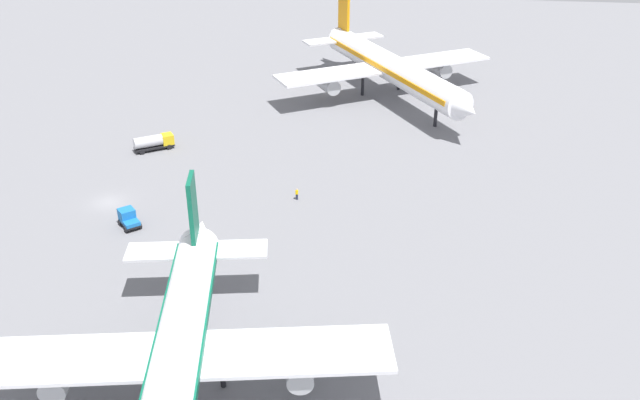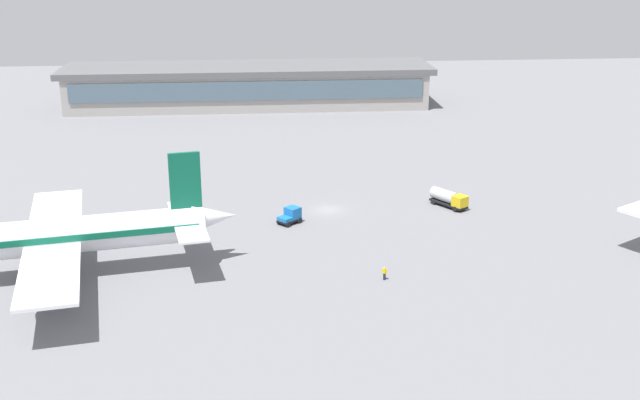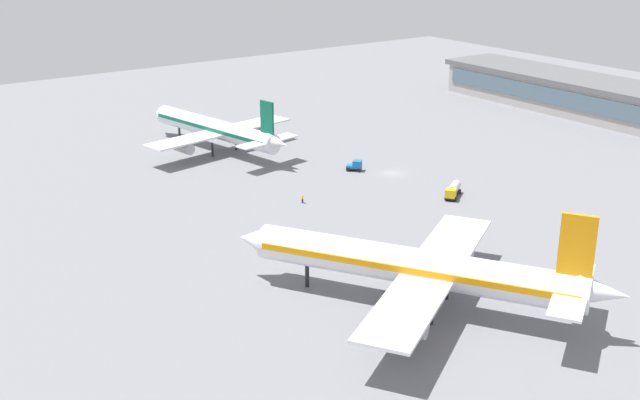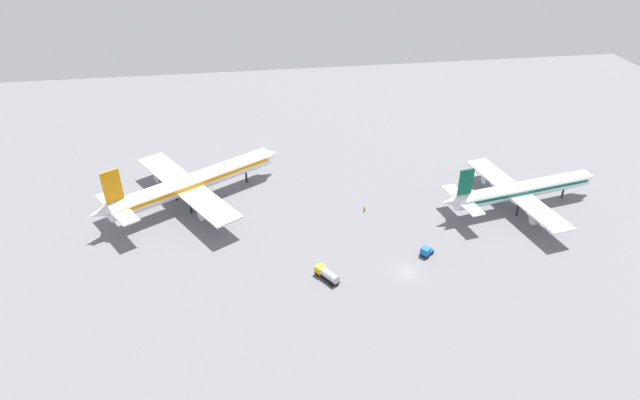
# 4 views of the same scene
# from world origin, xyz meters

# --- Properties ---
(ground) EXTENTS (288.00, 288.00, 0.00)m
(ground) POSITION_xyz_m (0.00, 0.00, 0.00)
(ground) COLOR slate
(airplane_at_gate) EXTENTS (49.20, 41.30, 16.78)m
(airplane_at_gate) POSITION_xyz_m (-48.72, 36.81, 6.10)
(airplane_at_gate) COLOR white
(airplane_at_gate) RESTS_ON ground
(airplane_taxiing) EXTENTS (47.22, 38.30, 14.43)m
(airplane_taxiing) POSITION_xyz_m (36.46, 22.00, 5.25)
(airplane_taxiing) COLOR white
(airplane_taxiing) RESTS_ON ground
(baggage_tug) EXTENTS (3.73, 3.67, 2.30)m
(baggage_tug) POSITION_xyz_m (5.94, 5.28, 1.16)
(baggage_tug) COLOR black
(baggage_tug) RESTS_ON ground
(fuel_truck) EXTENTS (5.08, 6.30, 2.50)m
(fuel_truck) POSITION_xyz_m (-18.26, 0.16, 1.39)
(fuel_truck) COLOR black
(fuel_truck) RESTS_ON ground
(ground_crew_worker) EXTENTS (0.52, 0.51, 1.67)m
(ground_crew_worker) POSITION_xyz_m (-4.22, 25.88, 0.85)
(ground_crew_worker) COLOR #1E2338
(ground_crew_worker) RESTS_ON ground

